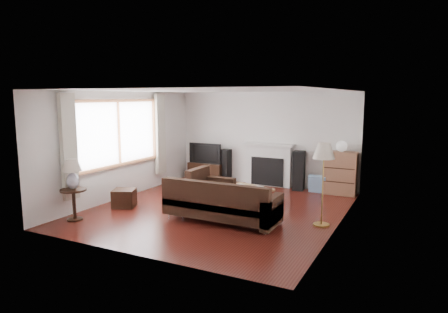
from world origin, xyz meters
The scene contains 17 objects.
room centered at (0.00, 0.00, 1.25)m, with size 5.10×5.60×2.54m.
window centered at (-2.45, -0.20, 1.55)m, with size 0.12×2.74×1.54m, color brown.
curtain_near centered at (-2.40, -1.72, 1.40)m, with size 0.10×0.35×2.10m, color beige.
curtain_far centered at (-2.40, 1.32, 1.40)m, with size 0.10×0.35×2.10m, color beige.
fireplace centered at (0.15, 2.64, 0.57)m, with size 1.40×0.26×1.15m, color white.
tv_stand centered at (-1.64, 2.49, 0.26)m, with size 1.03×0.46×0.52m, color black.
television centered at (-1.64, 2.49, 0.80)m, with size 0.98×0.13×0.57m, color black.
speaker_left centered at (-1.09, 2.55, 0.46)m, with size 0.26×0.31×0.92m, color black.
speaker_right centered at (1.02, 2.54, 0.50)m, with size 0.28×0.33×1.00m, color black.
bookshelf centered at (2.06, 2.53, 0.53)m, with size 0.77×0.37×1.06m, color #8E5C42.
globe_lamp centered at (2.06, 2.53, 1.19)m, with size 0.26×0.26×0.26m, color white.
sectional_sofa centered at (0.45, -0.68, 0.39)m, with size 2.38×1.74×0.77m, color black.
coffee_table centered at (0.44, 0.65, 0.20)m, with size 1.03×0.56×0.40m, color #A1764D.
footstool centered at (-1.92, -0.72, 0.19)m, with size 0.46×0.46×0.38m, color black.
floor_lamp centered at (2.22, -0.07, 0.77)m, with size 0.40×0.40×1.55m, color #A37F38.
side_table centered at (-2.15, -1.89, 0.31)m, with size 0.49×0.49×0.62m, color black.
table_lamp centered at (-2.15, -1.89, 0.90)m, with size 0.36×0.36×0.58m, color silver.
Camera 1 is at (3.82, -7.29, 2.38)m, focal length 32.00 mm.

